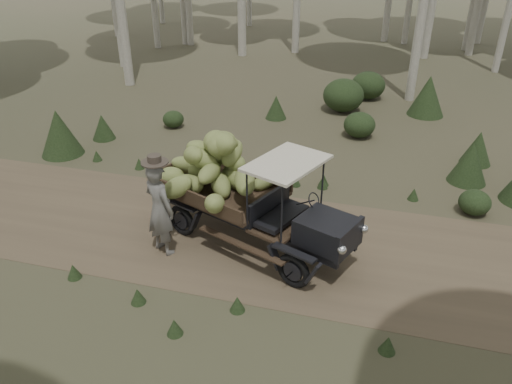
% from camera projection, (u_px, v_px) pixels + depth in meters
% --- Properties ---
extents(ground, '(120.00, 120.00, 0.00)m').
position_uv_depth(ground, '(239.00, 237.00, 10.58)').
color(ground, '#473D2B').
rests_on(ground, ground).
extents(dirt_track, '(70.00, 4.00, 0.01)m').
position_uv_depth(dirt_track, '(239.00, 237.00, 10.58)').
color(dirt_track, brown).
rests_on(dirt_track, ground).
extents(banana_truck, '(4.66, 3.03, 2.33)m').
position_uv_depth(banana_truck, '(230.00, 178.00, 10.12)').
color(banana_truck, black).
rests_on(banana_truck, ground).
extents(farmer, '(0.84, 0.73, 2.12)m').
position_uv_depth(farmer, '(160.00, 208.00, 9.68)').
color(farmer, '#5D5A55').
rests_on(farmer, ground).
extents(undergrowth, '(22.21, 23.27, 1.39)m').
position_uv_depth(undergrowth, '(321.00, 209.00, 10.56)').
color(undergrowth, '#233319').
rests_on(undergrowth, ground).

